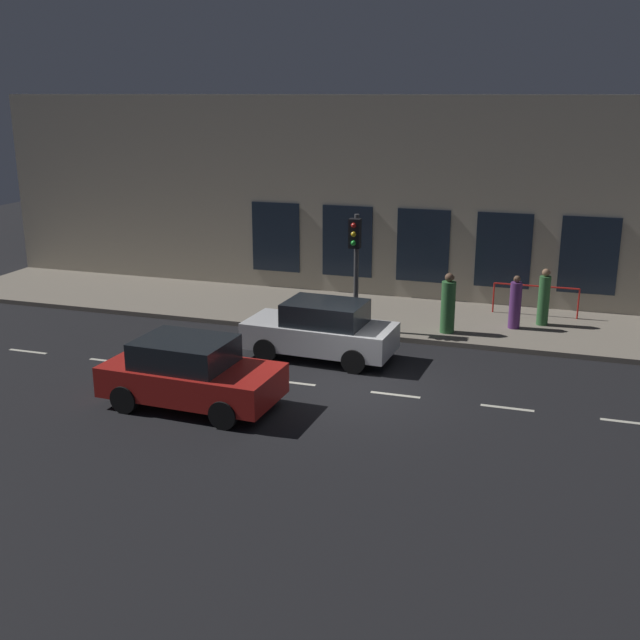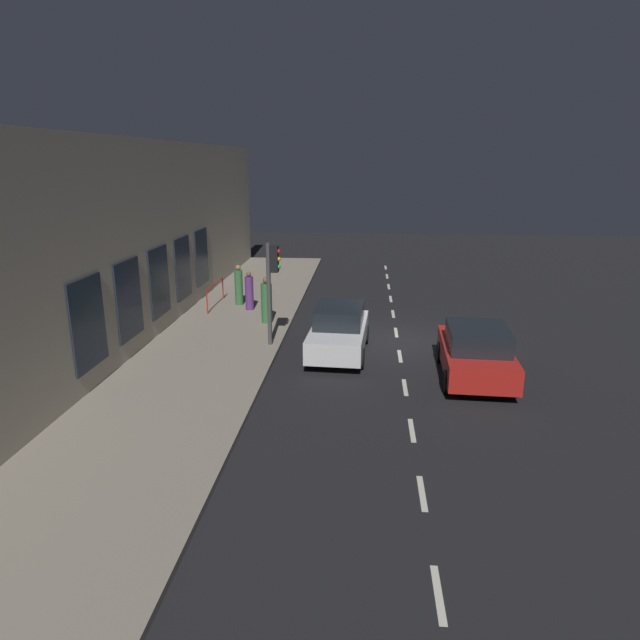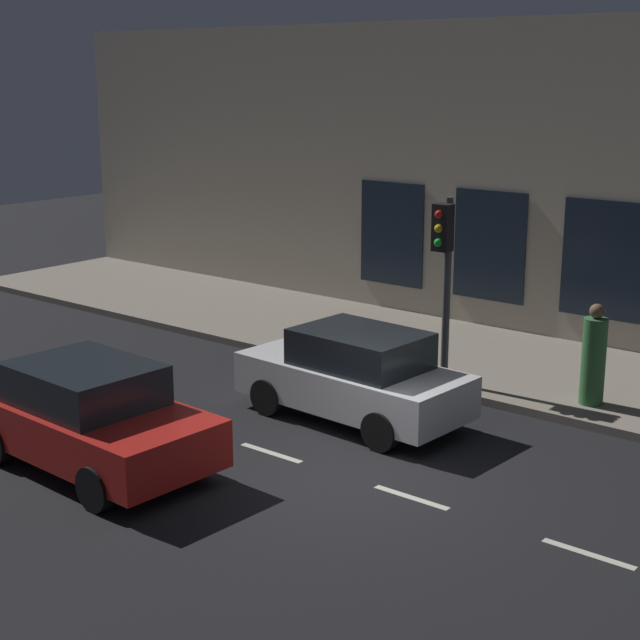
# 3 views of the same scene
# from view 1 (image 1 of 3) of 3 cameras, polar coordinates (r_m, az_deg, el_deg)

# --- Properties ---
(ground_plane) EXTENTS (60.00, 60.00, 0.00)m
(ground_plane) POSITION_cam_1_polar(r_m,az_deg,el_deg) (18.73, 2.58, -5.19)
(ground_plane) COLOR black
(sidewalk) EXTENTS (4.50, 32.00, 0.15)m
(sidewalk) POSITION_cam_1_polar(r_m,az_deg,el_deg) (24.47, 6.48, 0.14)
(sidewalk) COLOR gray
(sidewalk) RESTS_ON ground
(building_facade) EXTENTS (0.65, 32.00, 6.84)m
(building_facade) POSITION_cam_1_polar(r_m,az_deg,el_deg) (26.24, 7.85, 8.65)
(building_facade) COLOR #B2A893
(building_facade) RESTS_ON ground
(lane_centre_line) EXTENTS (0.12, 27.20, 0.01)m
(lane_centre_line) POSITION_cam_1_polar(r_m,az_deg,el_deg) (18.51, 5.58, -5.51)
(lane_centre_line) COLOR beige
(lane_centre_line) RESTS_ON ground
(traffic_light) EXTENTS (0.49, 0.32, 3.43)m
(traffic_light) POSITION_cam_1_polar(r_m,az_deg,el_deg) (22.23, 2.62, 5.04)
(traffic_light) COLOR #424244
(traffic_light) RESTS_ON sidewalk
(parked_car_0) EXTENTS (2.11, 4.07, 1.58)m
(parked_car_0) POSITION_cam_1_polar(r_m,az_deg,el_deg) (17.79, -9.55, -3.88)
(parked_car_0) COLOR red
(parked_car_0) RESTS_ON ground
(parked_car_1) EXTENTS (1.97, 4.08, 1.58)m
(parked_car_1) POSITION_cam_1_polar(r_m,az_deg,el_deg) (20.68, 0.09, -0.75)
(parked_car_1) COLOR silver
(parked_car_1) RESTS_ON ground
(pedestrian_0) EXTENTS (0.49, 0.49, 1.60)m
(pedestrian_0) POSITION_cam_1_polar(r_m,az_deg,el_deg) (23.57, 14.20, 1.15)
(pedestrian_0) COLOR #5B2D70
(pedestrian_0) RESTS_ON sidewalk
(pedestrian_1) EXTENTS (0.46, 0.46, 1.77)m
(pedestrian_1) POSITION_cam_1_polar(r_m,az_deg,el_deg) (22.72, 9.42, 1.07)
(pedestrian_1) COLOR #336B38
(pedestrian_1) RESTS_ON sidewalk
(pedestrian_2) EXTENTS (0.40, 0.40, 1.73)m
(pedestrian_2) POSITION_cam_1_polar(r_m,az_deg,el_deg) (24.12, 16.18, 1.51)
(pedestrian_2) COLOR #336B38
(pedestrian_2) RESTS_ON sidewalk
(red_railing) EXTENTS (0.05, 2.62, 0.97)m
(red_railing) POSITION_cam_1_polar(r_m,az_deg,el_deg) (25.08, 15.64, 1.98)
(red_railing) COLOR red
(red_railing) RESTS_ON sidewalk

